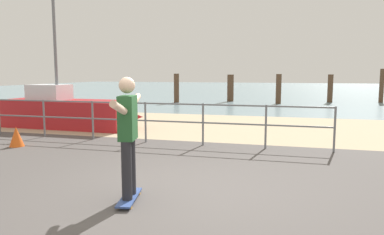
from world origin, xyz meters
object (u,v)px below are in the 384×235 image
skateboarder (128,130)px  traffic_cone (16,137)px  skateboard (129,198)px  sailboat (70,112)px

skateboarder → traffic_cone: size_ratio=3.30×
skateboard → traffic_cone: (-4.24, 2.75, 0.18)m
skateboard → traffic_cone: size_ratio=1.65×
sailboat → skateboarder: sailboat is taller
skateboarder → traffic_cone: (-4.24, 2.75, -0.77)m
sailboat → traffic_cone: bearing=-79.6°
skateboard → skateboarder: (0.00, 0.00, 0.95)m
sailboat → skateboard: 7.57m
skateboard → traffic_cone: 5.06m
skateboard → traffic_cone: traffic_cone is taller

